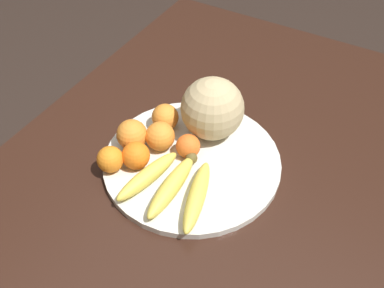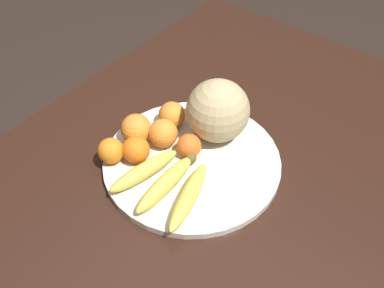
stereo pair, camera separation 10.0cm
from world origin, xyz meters
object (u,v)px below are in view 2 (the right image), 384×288
kitchen_table (204,188)px  banana_bunch (167,183)px  orange_mid_center (136,150)px  orange_front_left (172,115)px  melon (218,111)px  orange_front_right (163,133)px  fruit_bowl (192,161)px  orange_back_right (189,146)px  orange_back_left (136,129)px  orange_top_small (111,151)px

kitchen_table → banana_bunch: bearing=-4.3°
orange_mid_center → orange_front_left: bearing=-175.7°
kitchen_table → orange_mid_center: (0.10, -0.12, 0.14)m
orange_front_left → melon: bearing=111.3°
orange_front_right → orange_mid_center: orange_front_right is taller
fruit_bowl → orange_back_right: size_ratio=7.26×
banana_bunch → orange_back_left: bearing=-117.1°
orange_front_right → orange_back_left: (0.03, -0.06, 0.00)m
orange_front_right → banana_bunch: bearing=43.4°
orange_mid_center → orange_top_small: (0.04, -0.04, -0.00)m
kitchen_table → orange_front_left: 0.20m
orange_front_right → orange_front_left: bearing=-157.6°
kitchen_table → orange_front_right: 0.18m
fruit_bowl → orange_top_small: bearing=-51.5°
orange_front_right → orange_top_small: (0.11, -0.06, -0.00)m
orange_front_right → orange_back_left: bearing=-63.8°
orange_mid_center → orange_top_small: orange_mid_center is taller
banana_bunch → orange_front_left: 0.20m
kitchen_table → orange_top_small: (0.14, -0.16, 0.14)m
orange_front_right → orange_top_small: 0.13m
kitchen_table → orange_back_right: orange_back_right is taller
orange_front_right → orange_mid_center: size_ratio=1.09×
orange_front_left → orange_back_right: orange_front_left is taller
kitchen_table → banana_bunch: (0.12, -0.01, 0.13)m
orange_top_small → fruit_bowl: bearing=128.5°
melon → orange_top_small: 0.26m
banana_bunch → orange_mid_center: 0.11m
kitchen_table → orange_back_right: (0.01, -0.04, 0.14)m
orange_mid_center → orange_back_left: size_ratio=0.88×
orange_mid_center → banana_bunch: bearing=77.6°
orange_front_left → orange_back_right: (0.05, 0.10, -0.00)m
orange_front_right → orange_top_small: size_ratio=1.15×
kitchen_table → orange_back_left: (0.05, -0.16, 0.15)m
orange_front_left → orange_front_right: bearing=22.4°
kitchen_table → orange_front_right: bearing=-77.2°
kitchen_table → melon: size_ratio=8.80×
orange_back_left → orange_top_small: bearing=-0.1°
banana_bunch → orange_top_small: size_ratio=3.34×
orange_front_left → orange_front_right: orange_front_right is taller
orange_front_left → orange_mid_center: 0.14m
melon → orange_front_right: size_ratio=2.17×
orange_front_left → orange_mid_center: size_ratio=1.03×
kitchen_table → fruit_bowl: 0.11m
orange_front_left → orange_front_right: size_ratio=0.95×
orange_back_left → orange_back_right: orange_back_left is taller
orange_back_right → orange_front_right: bearing=-82.1°
orange_top_small → banana_bunch: bearing=94.4°
melon → orange_top_small: size_ratio=2.49×
kitchen_table → orange_back_right: bearing=-68.2°
melon → orange_front_right: melon is taller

